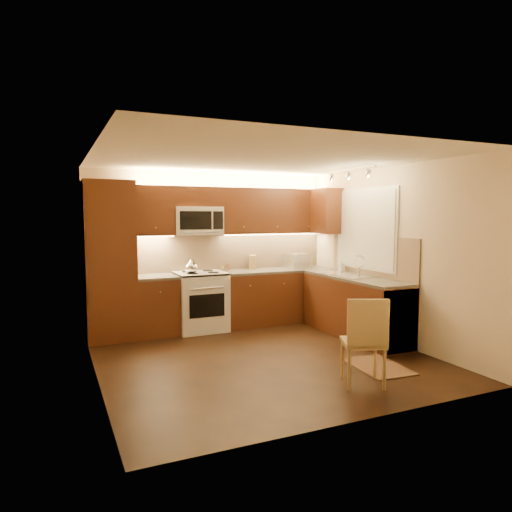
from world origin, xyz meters
name	(u,v)px	position (x,y,z in m)	size (l,w,h in m)	color
floor	(263,357)	(0.00, 0.00, 0.00)	(4.00, 4.00, 0.01)	black
ceiling	(263,159)	(0.00, 0.00, 2.50)	(4.00, 4.00, 0.01)	beige
wall_back	(212,249)	(0.00, 2.00, 1.25)	(4.00, 0.01, 2.50)	beige
wall_front	(361,281)	(0.00, -2.00, 1.25)	(4.00, 0.01, 2.50)	beige
wall_left	(94,267)	(-2.00, 0.00, 1.25)	(0.01, 4.00, 2.50)	beige
wall_right	(390,254)	(2.00, 0.00, 1.25)	(0.01, 4.00, 2.50)	beige
pantry	(110,261)	(-1.65, 1.70, 1.15)	(0.70, 0.60, 2.30)	#3F240D
base_cab_back_left	(156,307)	(-0.99, 1.70, 0.43)	(0.62, 0.60, 0.86)	#3F240D
counter_back_left	(156,277)	(-0.99, 1.70, 0.88)	(0.62, 0.60, 0.04)	#393734
base_cab_back_right	(276,297)	(1.04, 1.70, 0.43)	(1.92, 0.60, 0.86)	#3F240D
counter_back_right	(276,270)	(1.04, 1.70, 0.88)	(1.92, 0.60, 0.04)	#393734
base_cab_right	(355,308)	(1.70, 0.40, 0.43)	(0.60, 2.00, 0.86)	#3F240D
counter_right	(355,278)	(1.70, 0.40, 0.88)	(0.60, 2.00, 0.04)	#393734
dishwasher	(386,317)	(1.70, -0.30, 0.43)	(0.58, 0.60, 0.84)	silver
backsplash_back	(232,252)	(0.35, 1.99, 1.20)	(3.30, 0.02, 0.60)	tan
backsplash_right	(372,256)	(1.99, 0.40, 1.20)	(0.02, 2.00, 0.60)	tan
upper_cab_back_left	(153,211)	(-0.99, 1.82, 1.88)	(0.62, 0.35, 0.75)	#3F240D
upper_cab_back_right	(273,211)	(1.04, 1.82, 1.88)	(1.92, 0.35, 0.75)	#3F240D
upper_cab_bridge	(197,197)	(-0.30, 1.82, 2.09)	(0.76, 0.35, 0.31)	#3F240D
upper_cab_right_corner	(327,211)	(1.82, 1.40, 1.88)	(0.35, 0.50, 0.75)	#3F240D
stove	(201,301)	(-0.30, 1.68, 0.46)	(0.76, 0.65, 0.92)	silver
microwave	(197,221)	(-0.30, 1.81, 1.72)	(0.76, 0.38, 0.44)	silver
window_frame	(366,229)	(1.99, 0.55, 1.60)	(0.03, 1.44, 1.24)	silver
window_blinds	(365,229)	(1.97, 0.55, 1.60)	(0.02, 1.36, 1.16)	silver
sink	(349,270)	(1.70, 0.55, 0.98)	(0.52, 0.86, 0.15)	silver
faucet	(359,265)	(1.88, 0.55, 1.05)	(0.20, 0.04, 0.30)	silver
track_light_bar	(349,170)	(1.55, 0.40, 2.46)	(0.04, 1.20, 0.03)	silver
kettle	(191,266)	(-0.48, 1.56, 1.04)	(0.20, 0.20, 0.24)	silver
toaster_oven	(297,261)	(1.45, 1.72, 1.03)	(0.42, 0.32, 0.25)	silver
knife_block	(253,262)	(0.68, 1.89, 1.02)	(0.11, 0.17, 0.24)	olive
spice_jar_a	(223,268)	(0.15, 1.85, 0.94)	(0.04, 0.04, 0.08)	silver
spice_jar_b	(228,268)	(0.22, 1.84, 0.95)	(0.05, 0.05, 0.11)	brown
spice_jar_c	(221,268)	(0.14, 1.93, 0.94)	(0.04, 0.04, 0.08)	silver
spice_jar_d	(222,268)	(0.14, 1.92, 0.95)	(0.04, 0.04, 0.09)	#A98A32
soap_bottle	(341,266)	(1.89, 1.04, 0.99)	(0.08, 0.08, 0.17)	silver
rug	(378,366)	(1.10, -0.90, 0.01)	(0.55, 0.82, 0.01)	black
dining_chair	(363,340)	(0.58, -1.28, 0.48)	(0.42, 0.42, 0.96)	olive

